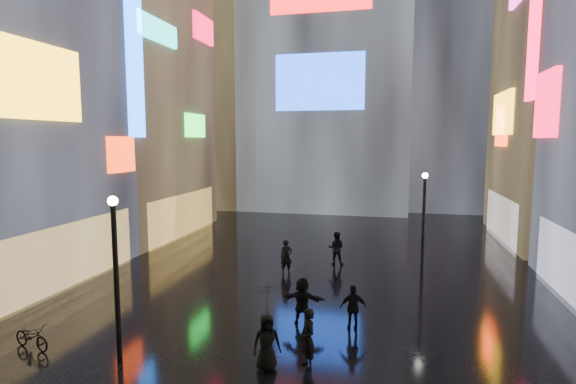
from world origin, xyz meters
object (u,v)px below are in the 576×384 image
(pedestrian_3, at_px, (353,308))
(lamp_far, at_px, (424,217))
(lamp_near, at_px, (116,270))
(bicycle, at_px, (32,337))

(pedestrian_3, bearing_deg, lamp_far, -121.01)
(lamp_far, bearing_deg, pedestrian_3, -109.72)
(lamp_near, xyz_separation_m, bicycle, (-3.38, 0.19, -2.53))
(pedestrian_3, bearing_deg, lamp_near, 20.07)
(lamp_far, relative_size, bicycle, 3.29)
(bicycle, bearing_deg, pedestrian_3, -55.84)
(lamp_far, xyz_separation_m, pedestrian_3, (-2.84, -7.93, -2.12))
(lamp_near, height_order, pedestrian_3, lamp_near)
(lamp_far, distance_m, bicycle, 17.79)
(lamp_near, bearing_deg, bicycle, 176.74)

